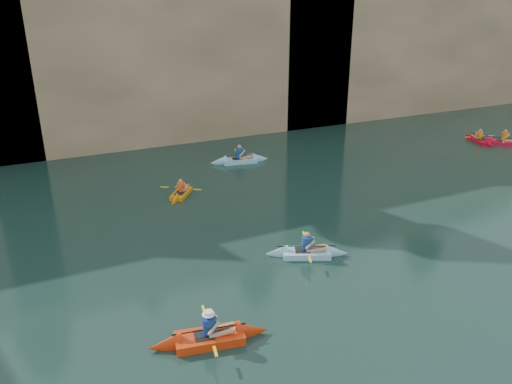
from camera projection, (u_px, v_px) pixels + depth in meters
name	position (u px, v px, depth m)	size (l,w,h in m)	color
ground	(366.00, 346.00, 13.91)	(160.00, 160.00, 0.00)	black
cliff	(127.00, 38.00, 36.94)	(70.00, 16.00, 12.00)	tan
cliff_slab_center	(183.00, 51.00, 31.60)	(24.00, 2.40, 11.40)	tan
cliff_slab_east	(425.00, 50.00, 39.70)	(26.00, 2.40, 9.84)	tan
sea_cave_center	(95.00, 127.00, 30.24)	(3.50, 1.00, 3.20)	black
sea_cave_east	(297.00, 97.00, 35.46)	(5.00, 1.00, 4.50)	black
main_kayaker	(209.00, 337.00, 14.01)	(3.51, 2.31, 1.28)	red
kayaker_orange	(181.00, 193.00, 24.19)	(2.12, 2.58, 1.04)	orange
kayaker_ltblue_near	(306.00, 252.00, 18.62)	(3.15, 2.25, 1.23)	#8FCAF0
kayaker_red_far	(479.00, 140.00, 32.82)	(2.14, 3.04, 1.09)	red
kayaker_ltblue_mid	(240.00, 160.00, 28.83)	(3.54, 2.55, 1.32)	#8ACBE8
kayaker_extra_east	(504.00, 142.00, 32.31)	(2.52, 2.98, 1.21)	red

